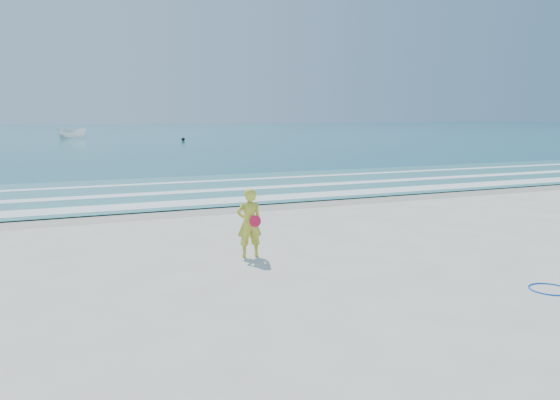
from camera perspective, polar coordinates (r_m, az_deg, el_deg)
name	(u,v)px	position (r m, az deg, el deg)	size (l,w,h in m)	color
ground	(345,278)	(11.13, 6.76, -8.12)	(400.00, 400.00, 0.00)	silver
wet_sand	(217,208)	(19.27, -6.57, -0.87)	(400.00, 2.40, 0.00)	#B2A893
ocean	(78,132)	(114.40, -20.38, 6.70)	(400.00, 190.00, 0.04)	#19727F
shallow	(185,189)	(24.05, -9.94, 1.09)	(400.00, 10.00, 0.01)	#59B7AD
foam_near	(207,202)	(20.49, -7.60, -0.16)	(400.00, 1.40, 0.01)	white
foam_mid	(189,192)	(23.27, -9.50, 0.87)	(400.00, 0.90, 0.01)	white
foam_far	(173,183)	(26.47, -11.17, 1.78)	(400.00, 0.60, 0.01)	white
hoop	(550,289)	(11.52, 26.34, -8.35)	(0.74, 0.74, 0.03)	blue
boat	(72,133)	(81.13, -20.87, 6.59)	(1.57, 4.17, 1.61)	white
buoy	(183,139)	(69.33, -10.09, 6.26)	(0.45, 0.45, 0.45)	black
woman	(249,223)	(12.51, -3.23, -2.41)	(0.61, 0.44, 1.60)	gold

